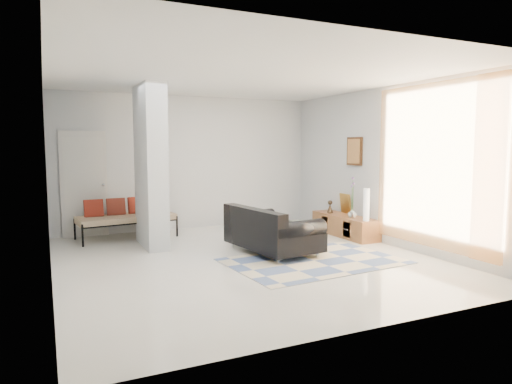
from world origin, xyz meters
name	(u,v)px	position (x,y,z in m)	size (l,w,h in m)	color
floor	(245,259)	(0.00, 0.00, 0.00)	(6.00, 6.00, 0.00)	beige
ceiling	(245,76)	(0.00, 0.00, 2.80)	(6.00, 6.00, 0.00)	white
wall_back	(189,163)	(0.00, 3.00, 1.40)	(6.00, 6.00, 0.00)	silver
wall_front	(374,184)	(0.00, -3.00, 1.40)	(6.00, 6.00, 0.00)	silver
wall_left	(47,174)	(-2.75, 0.00, 1.40)	(6.00, 6.00, 0.00)	silver
wall_right	(387,166)	(2.75, 0.00, 1.40)	(6.00, 6.00, 0.00)	silver
partition_column	(151,166)	(-1.10, 1.60, 1.40)	(0.35, 1.20, 2.80)	silver
hallway_door	(84,184)	(-2.10, 2.96, 1.02)	(0.85, 0.06, 2.04)	silver
curtain	(433,166)	(2.67, -1.15, 1.45)	(2.55, 2.55, 0.00)	#FF9F43
wall_art	(355,151)	(2.72, 0.90, 1.65)	(0.04, 0.45, 0.55)	#3D2310
media_console	(345,225)	(2.52, 0.90, 0.21)	(0.45, 1.66, 0.80)	brown
loveseat	(270,232)	(0.54, 0.23, 0.35)	(1.18, 1.76, 0.76)	silver
daybed	(125,216)	(-1.43, 2.47, 0.42)	(1.86, 0.96, 0.77)	black
area_rug	(314,261)	(0.90, -0.57, 0.01)	(2.59, 1.72, 0.01)	beige
cylinder_lamp	(366,205)	(2.50, 0.22, 0.69)	(0.11, 0.11, 0.59)	silver
bronze_figurine	(330,207)	(2.47, 1.34, 0.52)	(0.12, 0.12, 0.25)	#302215
vase	(352,213)	(2.47, 0.60, 0.49)	(0.16, 0.16, 0.17)	white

